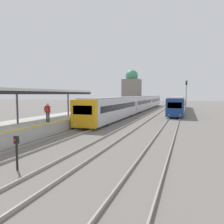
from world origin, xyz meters
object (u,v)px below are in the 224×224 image
train_far (179,103)px  signal_mast_far (186,94)px  person_on_platform (47,111)px  signal_post_near (17,149)px  train_near (139,103)px

train_far → signal_mast_far: (1.46, -10.06, 1.84)m
train_far → signal_mast_far: bearing=-81.7°
person_on_platform → signal_post_near: bearing=-63.0°
signal_mast_far → person_on_platform: bearing=-118.7°
signal_post_near → signal_mast_far: signal_mast_far is taller
train_near → train_far: (7.67, 2.93, -0.04)m
signal_post_near → signal_mast_far: 30.06m
train_near → signal_mast_far: 11.72m
person_on_platform → signal_mast_far: size_ratio=0.30×
train_near → train_far: size_ratio=1.65×
train_near → signal_post_near: bearing=-86.8°
person_on_platform → train_far: 32.38m
train_near → signal_mast_far: signal_mast_far is taller
person_on_platform → signal_mast_far: signal_mast_far is taller
train_near → train_far: train_near is taller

